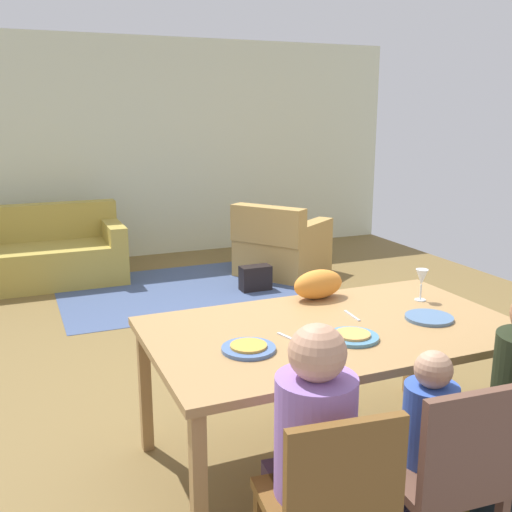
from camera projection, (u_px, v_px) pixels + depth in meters
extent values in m
cube|color=brown|center=(236.00, 344.00, 4.81)|extent=(6.84, 6.46, 0.02)
cube|color=beige|center=(142.00, 149.00, 7.42)|extent=(6.84, 0.10, 2.70)
cube|color=#A57C4A|center=(334.00, 330.00, 3.02)|extent=(1.88, 1.09, 0.04)
cube|color=#A57C4A|center=(199.00, 492.00, 2.35)|extent=(0.06, 0.06, 0.72)
cube|color=#A57C4A|center=(145.00, 389.00, 3.22)|extent=(0.06, 0.06, 0.72)
cube|color=#A57C4A|center=(412.00, 341.00, 3.88)|extent=(0.06, 0.06, 0.72)
cylinder|color=#4D6EAA|center=(249.00, 349.00, 2.72)|extent=(0.25, 0.25, 0.02)
cylinder|color=gold|center=(249.00, 346.00, 2.71)|extent=(0.17, 0.17, 0.01)
cylinder|color=teal|center=(353.00, 337.00, 2.86)|extent=(0.25, 0.25, 0.02)
cylinder|color=#E09D4C|center=(353.00, 334.00, 2.85)|extent=(0.17, 0.17, 0.01)
cylinder|color=#507199|center=(429.00, 318.00, 3.12)|extent=(0.25, 0.25, 0.02)
cylinder|color=silver|center=(420.00, 300.00, 3.43)|extent=(0.06, 0.06, 0.01)
cylinder|color=silver|center=(421.00, 292.00, 3.42)|extent=(0.01, 0.01, 0.09)
cone|color=silver|center=(422.00, 277.00, 3.40)|extent=(0.07, 0.07, 0.09)
cube|color=silver|center=(288.00, 337.00, 2.87)|extent=(0.06, 0.15, 0.01)
cube|color=silver|center=(352.00, 316.00, 3.17)|extent=(0.03, 0.17, 0.01)
cube|color=brown|center=(321.00, 505.00, 2.16)|extent=(0.46, 0.46, 0.04)
cube|color=brown|center=(346.00, 480.00, 1.93)|extent=(0.42, 0.09, 0.42)
cylinder|color=#956BBF|center=(315.00, 436.00, 2.16)|extent=(0.30, 0.30, 0.46)
sphere|color=tan|center=(317.00, 353.00, 2.08)|extent=(0.21, 0.21, 0.21)
cube|color=brown|center=(436.00, 473.00, 2.36)|extent=(0.45, 0.45, 0.04)
cube|color=brown|center=(472.00, 446.00, 2.13)|extent=(0.42, 0.07, 0.42)
cube|color=brown|center=(442.00, 487.00, 2.63)|extent=(0.04, 0.04, 0.41)
cube|color=brown|center=(370.00, 504.00, 2.52)|extent=(0.04, 0.04, 0.41)
cube|color=#2C2D51|center=(415.00, 500.00, 2.51)|extent=(0.20, 0.26, 0.45)
cylinder|color=#3354B4|center=(429.00, 424.00, 2.37)|extent=(0.22, 0.22, 0.33)
sphere|color=tan|center=(433.00, 369.00, 2.31)|extent=(0.15, 0.15, 0.15)
cube|color=brown|center=(466.00, 481.00, 2.68)|extent=(0.04, 0.04, 0.41)
cube|color=#283948|center=(502.00, 470.00, 2.72)|extent=(0.29, 0.36, 0.45)
ellipsoid|color=orange|center=(318.00, 284.00, 3.45)|extent=(0.34, 0.20, 0.17)
cube|color=#42547C|center=(187.00, 289.00, 6.23)|extent=(2.60, 1.80, 0.01)
cube|color=#AF9840|center=(39.00, 265.00, 6.37)|extent=(1.78, 0.84, 0.42)
cube|color=#AF9840|center=(34.00, 222.00, 6.58)|extent=(1.78, 0.20, 0.40)
cube|color=#AF9840|center=(113.00, 231.00, 6.59)|extent=(0.18, 0.84, 0.20)
cube|color=tan|center=(283.00, 255.00, 6.81)|extent=(1.18, 1.18, 0.42)
cube|color=tan|center=(268.00, 225.00, 6.43)|extent=(0.66, 0.81, 0.40)
cube|color=tan|center=(310.00, 232.00, 6.56)|extent=(0.79, 0.63, 0.20)
cube|color=tan|center=(258.00, 226.00, 6.91)|extent=(0.79, 0.63, 0.20)
cube|color=black|center=(255.00, 278.00, 6.17)|extent=(0.32, 0.16, 0.26)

